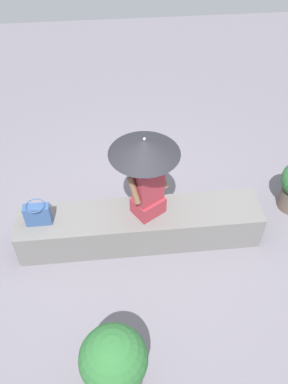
{
  "coord_description": "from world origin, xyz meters",
  "views": [
    {
      "loc": [
        -0.27,
        -3.1,
        4.05
      ],
      "look_at": [
        0.05,
        0.01,
        0.84
      ],
      "focal_mm": 36.67,
      "sensor_mm": 36.0,
      "label": 1
    }
  ],
  "objects_px": {
    "person_seated": "(148,189)",
    "planter_near": "(114,363)",
    "parasol": "(144,147)",
    "handbag_black": "(38,214)"
  },
  "relations": [
    {
      "from": "person_seated",
      "to": "parasol",
      "type": "bearing_deg",
      "value": 164.68
    },
    {
      "from": "planter_near",
      "to": "person_seated",
      "type": "bearing_deg",
      "value": 74.11
    },
    {
      "from": "person_seated",
      "to": "parasol",
      "type": "height_order",
      "value": "parasol"
    },
    {
      "from": "person_seated",
      "to": "planter_near",
      "type": "distance_m",
      "value": 1.87
    },
    {
      "from": "person_seated",
      "to": "parasol",
      "type": "relative_size",
      "value": 0.81
    },
    {
      "from": "person_seated",
      "to": "handbag_black",
      "type": "relative_size",
      "value": 2.99
    },
    {
      "from": "parasol",
      "to": "handbag_black",
      "type": "bearing_deg",
      "value": -177.23
    },
    {
      "from": "person_seated",
      "to": "planter_near",
      "type": "bearing_deg",
      "value": -105.89
    },
    {
      "from": "person_seated",
      "to": "planter_near",
      "type": "relative_size",
      "value": 1.04
    },
    {
      "from": "parasol",
      "to": "handbag_black",
      "type": "height_order",
      "value": "parasol"
    }
  ]
}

